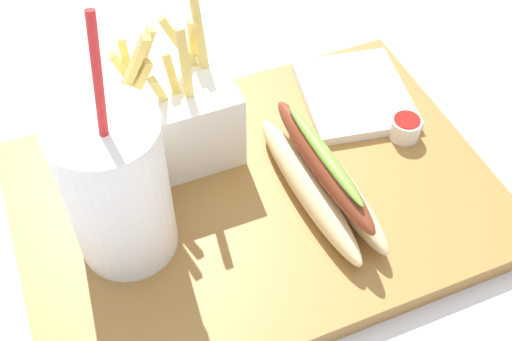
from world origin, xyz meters
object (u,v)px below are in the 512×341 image
(fries_basket, at_px, (172,114))
(ketchup_cup_1, at_px, (405,127))
(hot_dog_1, at_px, (321,177))
(napkin_stack, at_px, (354,94))
(soda_cup, at_px, (117,188))

(fries_basket, relative_size, ketchup_cup_1, 5.23)
(hot_dog_1, bearing_deg, fries_basket, 133.92)
(fries_basket, relative_size, napkin_stack, 1.32)
(soda_cup, relative_size, hot_dog_1, 1.25)
(fries_basket, distance_m, hot_dog_1, 0.15)
(soda_cup, bearing_deg, ketchup_cup_1, 3.86)
(soda_cup, distance_m, hot_dog_1, 0.18)
(fries_basket, bearing_deg, napkin_stack, -1.87)
(napkin_stack, bearing_deg, fries_basket, 178.13)
(hot_dog_1, height_order, ketchup_cup_1, hot_dog_1)
(soda_cup, xyz_separation_m, ketchup_cup_1, (0.28, 0.02, -0.06))
(fries_basket, height_order, hot_dog_1, fries_basket)
(hot_dog_1, distance_m, napkin_stack, 0.14)
(soda_cup, bearing_deg, fries_basket, 52.21)
(hot_dog_1, relative_size, napkin_stack, 1.55)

